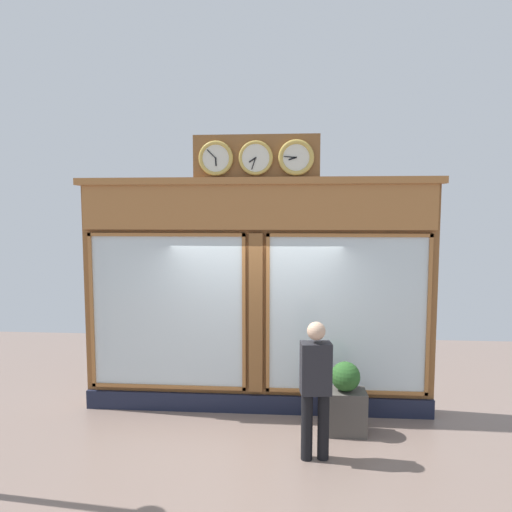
# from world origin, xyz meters

# --- Properties ---
(shop_facade) EXTENTS (5.28, 0.42, 4.09)m
(shop_facade) POSITION_xyz_m (-0.00, -0.12, 1.78)
(shop_facade) COLOR brown
(shop_facade) RESTS_ON ground_plane
(pedestrian) EXTENTS (0.38, 0.26, 1.69)m
(pedestrian) POSITION_xyz_m (-0.80, 1.23, 0.93)
(pedestrian) COLOR black
(pedestrian) RESTS_ON ground_plane
(planter_box) EXTENTS (0.56, 0.36, 0.59)m
(planter_box) POSITION_xyz_m (-1.24, 0.54, 0.30)
(planter_box) COLOR #4C4742
(planter_box) RESTS_ON ground_plane
(planter_shrub) EXTENTS (0.39, 0.39, 0.39)m
(planter_shrub) POSITION_xyz_m (-1.24, 0.54, 0.79)
(planter_shrub) COLOR #285623
(planter_shrub) RESTS_ON planter_box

